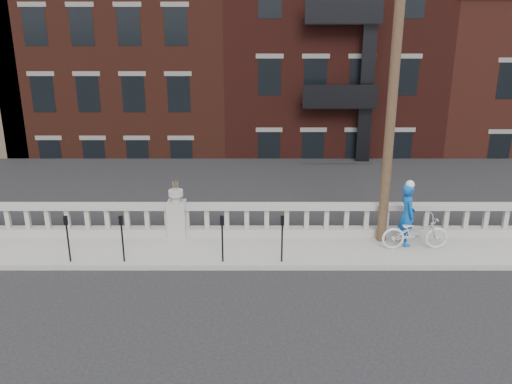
% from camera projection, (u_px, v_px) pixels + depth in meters
% --- Properties ---
extents(ground, '(120.00, 120.00, 0.00)m').
position_uv_depth(ground, '(157.00, 306.00, 13.91)').
color(ground, black).
rests_on(ground, ground).
extents(sidewalk, '(32.00, 2.20, 0.15)m').
position_uv_depth(sidewalk, '(174.00, 251.00, 16.71)').
color(sidewalk, '#9C9A91').
rests_on(sidewalk, ground).
extents(balustrade, '(28.00, 0.34, 1.03)m').
position_uv_depth(balustrade, '(177.00, 220.00, 17.41)').
color(balustrade, '#9C9A91').
rests_on(balustrade, sidewalk).
extents(planter_pedestal, '(0.55, 0.55, 1.76)m').
position_uv_depth(planter_pedestal, '(177.00, 215.00, 17.35)').
color(planter_pedestal, '#9C9A91').
rests_on(planter_pedestal, sidewalk).
extents(lower_level, '(80.00, 44.00, 20.80)m').
position_uv_depth(lower_level, '(226.00, 71.00, 34.74)').
color(lower_level, '#605E59').
rests_on(lower_level, ground).
extents(utility_pole, '(1.60, 0.28, 10.00)m').
position_uv_depth(utility_pole, '(395.00, 70.00, 15.54)').
color(utility_pole, '#422D1E').
rests_on(utility_pole, sidewalk).
extents(parking_meter_b, '(0.10, 0.09, 1.36)m').
position_uv_depth(parking_meter_b, '(67.00, 234.00, 15.60)').
color(parking_meter_b, black).
rests_on(parking_meter_b, sidewalk).
extents(parking_meter_c, '(0.10, 0.09, 1.36)m').
position_uv_depth(parking_meter_c, '(122.00, 234.00, 15.60)').
color(parking_meter_c, black).
rests_on(parking_meter_c, sidewalk).
extents(parking_meter_d, '(0.10, 0.09, 1.36)m').
position_uv_depth(parking_meter_d, '(222.00, 234.00, 15.60)').
color(parking_meter_d, black).
rests_on(parking_meter_d, sidewalk).
extents(parking_meter_e, '(0.10, 0.09, 1.36)m').
position_uv_depth(parking_meter_e, '(282.00, 234.00, 15.60)').
color(parking_meter_e, black).
rests_on(parking_meter_e, sidewalk).
extents(bicycle, '(1.95, 0.73, 1.01)m').
position_uv_depth(bicycle, '(415.00, 232.00, 16.53)').
color(bicycle, silver).
rests_on(bicycle, sidewalk).
extents(cyclist, '(0.53, 0.74, 1.89)m').
position_uv_depth(cyclist, '(407.00, 214.00, 16.66)').
color(cyclist, '#0B4DAA').
rests_on(cyclist, sidewalk).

